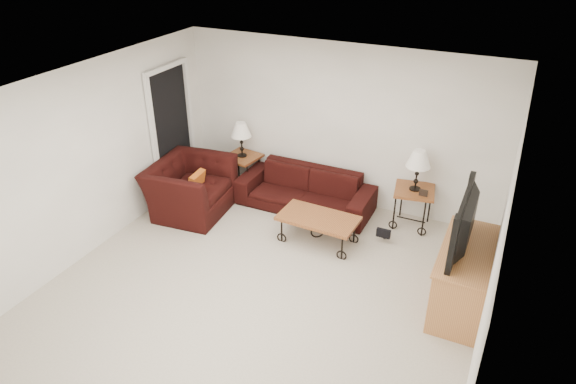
% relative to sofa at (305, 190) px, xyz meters
% --- Properties ---
extents(ground, '(5.00, 5.00, 0.00)m').
position_rel_sofa_xyz_m(ground, '(0.33, -2.02, -0.31)').
color(ground, beige).
rests_on(ground, ground).
extents(wall_back, '(5.00, 0.02, 2.50)m').
position_rel_sofa_xyz_m(wall_back, '(0.33, 0.48, 0.94)').
color(wall_back, white).
rests_on(wall_back, ground).
extents(wall_front, '(5.00, 0.02, 2.50)m').
position_rel_sofa_xyz_m(wall_front, '(0.33, -4.52, 0.94)').
color(wall_front, white).
rests_on(wall_front, ground).
extents(wall_left, '(0.02, 5.00, 2.50)m').
position_rel_sofa_xyz_m(wall_left, '(-2.17, -2.02, 0.94)').
color(wall_left, white).
rests_on(wall_left, ground).
extents(wall_right, '(0.02, 5.00, 2.50)m').
position_rel_sofa_xyz_m(wall_right, '(2.83, -2.02, 0.94)').
color(wall_right, white).
rests_on(wall_right, ground).
extents(ceiling, '(5.00, 5.00, 0.00)m').
position_rel_sofa_xyz_m(ceiling, '(0.33, -2.02, 2.19)').
color(ceiling, white).
rests_on(ceiling, wall_back).
extents(doorway, '(0.08, 0.94, 2.04)m').
position_rel_sofa_xyz_m(doorway, '(-2.14, -0.37, 0.71)').
color(doorway, black).
rests_on(doorway, ground).
extents(sofa, '(2.09, 0.82, 0.61)m').
position_rel_sofa_xyz_m(sofa, '(0.00, 0.00, 0.00)').
color(sofa, black).
rests_on(sofa, ground).
extents(side_table_left, '(0.60, 0.60, 0.58)m').
position_rel_sofa_xyz_m(side_table_left, '(-1.21, 0.18, -0.02)').
color(side_table_left, '#955726').
rests_on(side_table_left, ground).
extents(side_table_right, '(0.64, 0.64, 0.60)m').
position_rel_sofa_xyz_m(side_table_right, '(1.63, 0.18, -0.00)').
color(side_table_right, '#955726').
rests_on(side_table_right, ground).
extents(lamp_left, '(0.37, 0.37, 0.58)m').
position_rel_sofa_xyz_m(lamp_left, '(-1.21, 0.18, 0.56)').
color(lamp_left, black).
rests_on(lamp_left, side_table_left).
extents(lamp_right, '(0.40, 0.40, 0.60)m').
position_rel_sofa_xyz_m(lamp_right, '(1.63, 0.18, 0.60)').
color(lamp_right, black).
rests_on(lamp_right, side_table_right).
extents(photo_frame_left, '(0.12, 0.02, 0.10)m').
position_rel_sofa_xyz_m(photo_frame_left, '(-1.36, 0.03, 0.32)').
color(photo_frame_left, black).
rests_on(photo_frame_left, side_table_left).
extents(photo_frame_right, '(0.12, 0.02, 0.10)m').
position_rel_sofa_xyz_m(photo_frame_right, '(1.78, 0.03, 0.35)').
color(photo_frame_right, black).
rests_on(photo_frame_right, side_table_right).
extents(coffee_table, '(1.11, 0.63, 0.41)m').
position_rel_sofa_xyz_m(coffee_table, '(0.55, -0.81, -0.10)').
color(coffee_table, '#955726').
rests_on(coffee_table, ground).
extents(armchair, '(1.17, 1.31, 0.79)m').
position_rel_sofa_xyz_m(armchair, '(-1.55, -0.83, 0.09)').
color(armchair, black).
rests_on(armchair, ground).
extents(throw_pillow, '(0.13, 0.37, 0.36)m').
position_rel_sofa_xyz_m(throw_pillow, '(-1.40, -0.88, 0.21)').
color(throw_pillow, '#B75B17').
rests_on(throw_pillow, armchair).
extents(tv_stand, '(0.55, 1.31, 0.79)m').
position_rel_sofa_xyz_m(tv_stand, '(2.56, -1.31, 0.09)').
color(tv_stand, '#BC8145').
rests_on(tv_stand, ground).
extents(television, '(0.15, 1.18, 0.68)m').
position_rel_sofa_xyz_m(television, '(2.54, -1.31, 0.82)').
color(television, black).
rests_on(television, tv_stand).
extents(backpack, '(0.37, 0.34, 0.39)m').
position_rel_sofa_xyz_m(backpack, '(1.39, -0.34, -0.11)').
color(backpack, black).
rests_on(backpack, ground).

